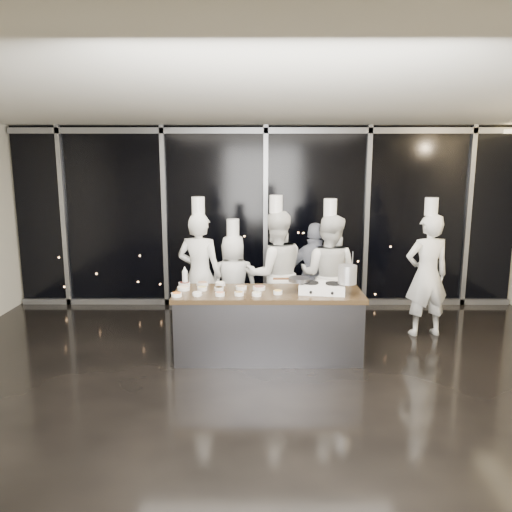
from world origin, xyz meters
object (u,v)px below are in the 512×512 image
(chef_center, at_px, (275,274))
(guest, at_px, (315,278))
(frying_pan, at_px, (298,279))
(stock_pot, at_px, (347,274))
(chef_side, at_px, (427,274))
(stove, at_px, (322,288))
(chef_far_left, at_px, (200,274))
(chef_left, at_px, (233,282))
(chef_right, at_px, (328,275))
(demo_counter, at_px, (268,324))

(chef_center, height_order, guest, chef_center)
(frying_pan, xyz_separation_m, stock_pot, (0.62, -0.13, 0.09))
(guest, bearing_deg, chef_center, 30.62)
(chef_side, bearing_deg, stove, 20.66)
(frying_pan, height_order, chef_far_left, chef_far_left)
(chef_left, xyz_separation_m, guest, (1.24, -0.07, 0.08))
(chef_far_left, bearing_deg, chef_right, -164.70)
(stock_pot, xyz_separation_m, chef_right, (-0.10, 1.00, -0.24))
(demo_counter, xyz_separation_m, chef_center, (0.12, 0.85, 0.49))
(stock_pot, height_order, chef_side, chef_side)
(frying_pan, distance_m, guest, 1.09)
(chef_side, bearing_deg, chef_far_left, -8.40)
(stock_pot, bearing_deg, frying_pan, 168.27)
(frying_pan, distance_m, stock_pot, 0.64)
(stove, bearing_deg, chef_side, 38.23)
(stove, relative_size, frying_pan, 1.27)
(chef_far_left, relative_size, chef_left, 1.20)
(demo_counter, bearing_deg, stove, -5.49)
(chef_left, relative_size, chef_right, 0.84)
(chef_left, bearing_deg, guest, 172.70)
(stove, xyz_separation_m, chef_center, (-0.57, 0.92, -0.02))
(guest, bearing_deg, chef_left, 12.89)
(guest, bearing_deg, chef_right, 157.29)
(stock_pot, bearing_deg, guest, 103.47)
(chef_center, relative_size, chef_right, 1.03)
(stove, distance_m, chef_left, 1.67)
(chef_right, bearing_deg, chef_center, 24.10)
(demo_counter, distance_m, stove, 0.87)
(chef_far_left, bearing_deg, chef_side, -164.74)
(demo_counter, distance_m, guest, 1.31)
(stock_pot, height_order, chef_right, chef_right)
(demo_counter, bearing_deg, chef_center, 81.71)
(chef_center, distance_m, chef_side, 2.25)
(chef_center, bearing_deg, chef_side, 167.38)
(demo_counter, xyz_separation_m, frying_pan, (0.39, -0.00, 0.61))
(chef_far_left, bearing_deg, stove, 166.35)
(frying_pan, xyz_separation_m, chef_far_left, (-1.39, 0.86, -0.12))
(demo_counter, height_order, frying_pan, frying_pan)
(stock_pot, relative_size, chef_center, 0.11)
(demo_counter, height_order, chef_left, chef_left)
(chef_right, bearing_deg, demo_counter, 66.48)
(chef_left, bearing_deg, frying_pan, 125.69)
(chef_far_left, height_order, guest, chef_far_left)
(chef_center, bearing_deg, guest, -178.64)
(stove, xyz_separation_m, chef_left, (-1.21, 1.14, -0.20))
(stove, height_order, chef_right, chef_right)
(stock_pot, bearing_deg, stove, 168.52)
(stock_pot, bearing_deg, demo_counter, 172.63)
(stock_pot, xyz_separation_m, chef_far_left, (-2.01, 0.99, -0.22))
(chef_center, bearing_deg, chef_right, 168.11)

